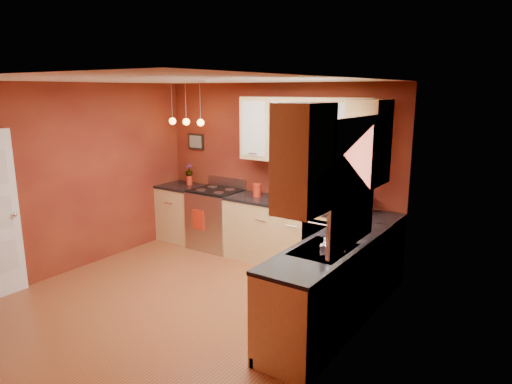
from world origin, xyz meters
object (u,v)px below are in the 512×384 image
Objects in this scene: red_canister at (257,190)px; coffee_maker at (359,202)px; gas_range at (216,218)px; sink at (324,252)px; soap_pump at (324,248)px.

coffee_maker is at bearing 1.19° from red_canister.
gas_range is 3.73× the size of coffee_maker.
sink is 3.67× the size of soap_pump.
gas_range is 5.82× the size of soap_pump.
red_canister is at bearing 138.42° from soap_pump.
coffee_maker is 1.56× the size of soap_pump.
coffee_maker is at bearing 99.47° from sink.
red_canister reaches higher than soap_pump.
soap_pump is at bearing -96.04° from coffee_maker.
coffee_maker reaches higher than soap_pump.
gas_range is at bearing 150.22° from sink.
soap_pump is at bearing -41.58° from red_canister.
sink is (2.62, -1.50, 0.43)m from gas_range.
coffee_maker is (1.58, 0.03, 0.04)m from red_canister.
red_canister is at bearing 140.51° from sink.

